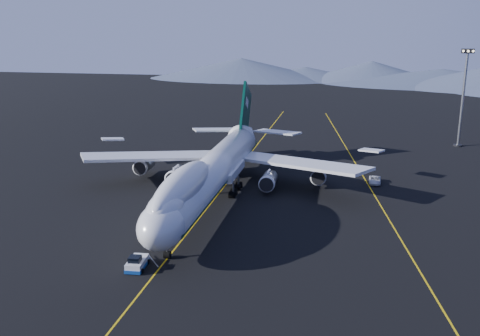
% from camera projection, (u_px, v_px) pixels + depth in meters
% --- Properties ---
extents(ground, '(500.00, 500.00, 0.00)m').
position_uv_depth(ground, '(213.00, 200.00, 101.10)').
color(ground, black).
rests_on(ground, ground).
extents(taxiway_line_main, '(0.25, 220.00, 0.01)m').
position_uv_depth(taxiway_line_main, '(213.00, 200.00, 101.10)').
color(taxiway_line_main, gold).
rests_on(taxiway_line_main, ground).
extents(taxiway_line_side, '(28.08, 198.09, 0.01)m').
position_uv_depth(taxiway_line_side, '(374.00, 194.00, 104.82)').
color(taxiway_line_side, gold).
rests_on(taxiway_line_side, ground).
extents(boeing_747, '(59.62, 72.43, 19.37)m').
position_uv_depth(boeing_747, '(213.00, 171.00, 99.63)').
color(boeing_747, silver).
rests_on(boeing_747, ground).
extents(pushback_tug, '(2.83, 4.61, 1.94)m').
position_uv_depth(pushback_tug, '(137.00, 264.00, 72.81)').
color(pushback_tug, silver).
rests_on(pushback_tug, ground).
extents(service_van, '(2.65, 5.30, 1.44)m').
position_uv_depth(service_van, '(375.00, 180.00, 111.77)').
color(service_van, silver).
rests_on(service_van, ground).
extents(floodlight_mast, '(3.23, 2.42, 26.14)m').
position_uv_depth(floodlight_mast, '(463.00, 98.00, 143.16)').
color(floodlight_mast, black).
rests_on(floodlight_mast, ground).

